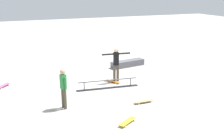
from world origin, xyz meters
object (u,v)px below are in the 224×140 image
(skater_main, at_px, (116,62))
(bystander_green_shirt, at_px, (63,86))
(loose_skateboard_natural, at_px, (144,101))
(skateboard_main, at_px, (113,81))
(grind_rail, at_px, (108,84))
(loose_skateboard_pink, at_px, (3,86))
(skate_ledge, at_px, (128,63))
(loose_skateboard_yellow, at_px, (127,121))

(skater_main, distance_m, bystander_green_shirt, 3.63)
(loose_skateboard_natural, bearing_deg, skateboard_main, -85.36)
(grind_rail, relative_size, bystander_green_shirt, 1.86)
(skateboard_main, xyz_separation_m, loose_skateboard_pink, (4.91, -1.33, 0.00))
(skater_main, bearing_deg, skate_ledge, 60.23)
(grind_rail, relative_size, skate_ledge, 1.42)
(skater_main, xyz_separation_m, loose_skateboard_yellow, (1.33, 4.07, -0.93))
(grind_rail, bearing_deg, skate_ledge, -122.74)
(skate_ledge, bearing_deg, loose_skateboard_yellow, 64.34)
(skater_main, relative_size, loose_skateboard_pink, 2.35)
(grind_rail, height_order, loose_skateboard_pink, grind_rail)
(skater_main, xyz_separation_m, bystander_green_shirt, (3.01, 2.04, -0.12))
(grind_rail, xyz_separation_m, skateboard_main, (-0.50, -0.64, -0.10))
(loose_skateboard_pink, bearing_deg, skateboard_main, -63.75)
(loose_skateboard_pink, bearing_deg, skate_ledge, -40.26)
(bystander_green_shirt, distance_m, loose_skateboard_pink, 4.05)
(skate_ledge, relative_size, skateboard_main, 2.61)
(bystander_green_shirt, distance_m, loose_skateboard_natural, 3.21)
(grind_rail, bearing_deg, skateboard_main, -121.57)
(skateboard_main, relative_size, loose_skateboard_natural, 0.98)
(skate_ledge, relative_size, loose_skateboard_yellow, 2.59)
(skater_main, relative_size, loose_skateboard_natural, 2.15)
(skater_main, relative_size, loose_skateboard_yellow, 2.18)
(grind_rail, height_order, loose_skateboard_natural, grind_rail)
(skate_ledge, xyz_separation_m, loose_skateboard_pink, (6.83, 1.00, -0.11))
(loose_skateboard_yellow, bearing_deg, loose_skateboard_pink, -86.54)
(loose_skateboard_yellow, bearing_deg, skate_ledge, -146.88)
(loose_skateboard_pink, bearing_deg, grind_rail, -72.65)
(loose_skateboard_natural, height_order, loose_skateboard_yellow, same)
(skate_ledge, xyz_separation_m, skater_main, (1.75, 2.34, 0.82))
(loose_skateboard_natural, bearing_deg, loose_skateboard_pink, -38.10)
(loose_skateboard_natural, height_order, loose_skateboard_pink, same)
(skate_ledge, height_order, skater_main, skater_main)
(grind_rail, height_order, skater_main, skater_main)
(skateboard_main, distance_m, loose_skateboard_yellow, 4.25)
(loose_skateboard_pink, bearing_deg, loose_skateboard_yellow, -103.87)
(skate_ledge, bearing_deg, skateboard_main, 50.44)
(skate_ledge, relative_size, bystander_green_shirt, 1.31)
(grind_rail, height_order, skateboard_main, grind_rail)
(grind_rail, bearing_deg, loose_skateboard_yellow, 85.70)
(loose_skateboard_yellow, bearing_deg, skateboard_main, -137.04)
(skate_ledge, xyz_separation_m, loose_skateboard_natural, (1.73, 5.08, -0.11))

